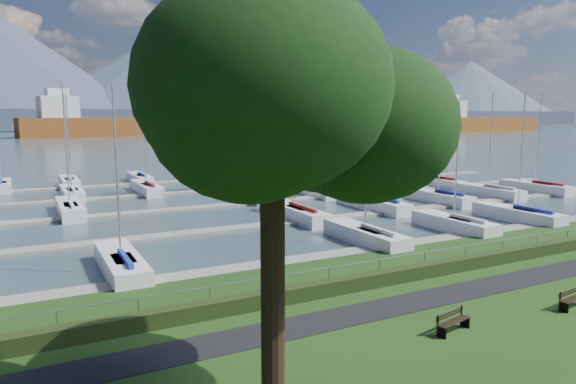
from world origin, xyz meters
TOP-DOWN VIEW (x-y plane):
  - path at (0.00, -3.00)m, footprint 160.00×2.00m
  - water at (0.00, 260.00)m, footprint 800.00×540.00m
  - hedge at (0.00, -0.40)m, footprint 80.00×0.70m
  - fence at (0.00, 0.00)m, footprint 80.00×0.04m
  - foothill at (0.00, 330.00)m, footprint 900.00×80.00m
  - mountains at (7.35, 404.62)m, footprint 1190.00×360.00m
  - docks at (0.00, 26.00)m, footprint 90.00×41.60m
  - bench_left at (-2.16, -6.21)m, footprint 1.85×0.77m
  - bench_right at (4.42, -6.78)m, footprint 1.84×0.63m
  - tree at (-10.88, -8.73)m, footprint 8.83×8.47m
  - crane at (7.91, 29.45)m, footprint 6.17×13.48m
  - cargo_ship_mid at (28.32, 210.01)m, footprint 103.43×28.80m
  - cargo_ship_east at (205.38, 183.93)m, footprint 84.45×28.52m
  - sailboat_fleet at (-0.70, 29.64)m, footprint 74.23×49.59m

SIDE VIEW (x-z plane):
  - water at x=0.00m, z-range -0.50..-0.30m
  - docks at x=0.00m, z-range -0.34..-0.09m
  - path at x=0.00m, z-range -0.01..0.03m
  - hedge at x=0.00m, z-range 0.00..0.70m
  - bench_left at x=-2.16m, z-range -0.01..0.84m
  - bench_right at x=4.42m, z-range -0.01..0.84m
  - fence at x=0.00m, z-range 1.18..1.22m
  - cargo_ship_mid at x=28.32m, z-range -7.23..14.27m
  - cargo_ship_east at x=205.38m, z-range -7.03..14.47m
  - crane at x=7.91m, z-range -5.85..16.50m
  - sailboat_fleet at x=-0.70m, z-range -1.18..12.13m
  - foothill at x=0.00m, z-range 0.00..12.00m
  - tree at x=-10.88m, z-range 2.73..14.65m
  - mountains at x=7.35m, z-range -10.82..104.18m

